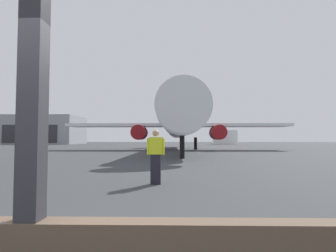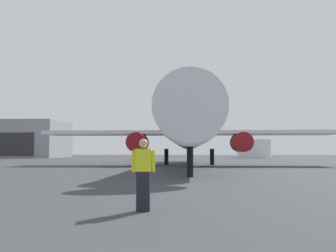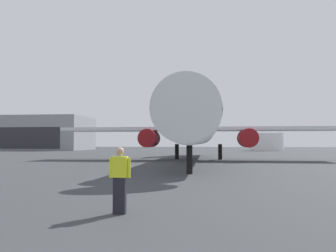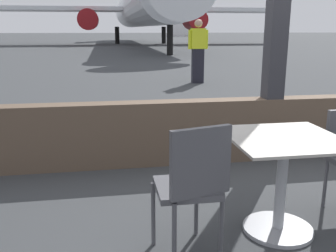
# 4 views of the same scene
# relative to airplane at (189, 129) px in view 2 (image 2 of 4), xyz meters

# --- Properties ---
(ground_plane) EXTENTS (220.00, 220.00, 0.00)m
(ground_plane) POSITION_rel_airplane_xyz_m (-1.88, 7.07, -3.62)
(ground_plane) COLOR #383A3D
(airplane) EXTENTS (29.44, 37.26, 10.55)m
(airplane) POSITION_rel_airplane_xyz_m (0.00, 0.00, 0.00)
(airplane) COLOR silver
(airplane) RESTS_ON ground
(ground_crew_worker) EXTENTS (0.57, 0.22, 1.74)m
(ground_crew_worker) POSITION_rel_airplane_xyz_m (-1.19, -26.55, -2.71)
(ground_crew_worker) COLOR black
(ground_crew_worker) RESTS_ON ground
(distant_hangar) EXTENTS (22.60, 15.84, 8.54)m
(distant_hangar) POSITION_rel_airplane_xyz_m (-41.35, 49.18, 0.65)
(distant_hangar) COLOR gray
(distant_hangar) RESTS_ON ground
(fuel_storage_tank) EXTENTS (7.55, 7.55, 4.09)m
(fuel_storage_tank) POSITION_rel_airplane_xyz_m (14.91, 48.02, -1.57)
(fuel_storage_tank) COLOR white
(fuel_storage_tank) RESTS_ON ground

